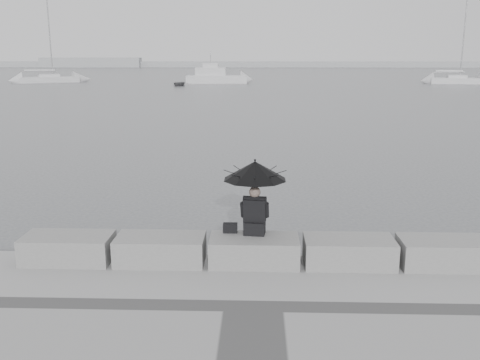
{
  "coord_description": "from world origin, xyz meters",
  "views": [
    {
      "loc": [
        0.05,
        -9.53,
        4.23
      ],
      "look_at": [
        -0.37,
        3.0,
        1.24
      ],
      "focal_mm": 40.0,
      "sensor_mm": 36.0,
      "label": 1
    }
  ],
  "objects_px": {
    "sailboat_left": "(49,79)",
    "motor_cruiser": "(217,77)",
    "dinghy": "(179,84)",
    "seated_person": "(255,180)",
    "sailboat_right": "(456,80)"
  },
  "relations": [
    {
      "from": "sailboat_left",
      "to": "dinghy",
      "type": "xyz_separation_m",
      "value": [
        20.02,
        -7.19,
        -0.24
      ]
    },
    {
      "from": "sailboat_left",
      "to": "seated_person",
      "type": "bearing_deg",
      "value": -93.63
    },
    {
      "from": "sailboat_left",
      "to": "dinghy",
      "type": "height_order",
      "value": "sailboat_left"
    },
    {
      "from": "sailboat_left",
      "to": "dinghy",
      "type": "bearing_deg",
      "value": -47.22
    },
    {
      "from": "sailboat_right",
      "to": "motor_cruiser",
      "type": "xyz_separation_m",
      "value": [
        -33.61,
        -0.01,
        0.36
      ]
    },
    {
      "from": "sailboat_left",
      "to": "sailboat_right",
      "type": "height_order",
      "value": "same"
    },
    {
      "from": "sailboat_right",
      "to": "motor_cruiser",
      "type": "relative_size",
      "value": 1.51
    },
    {
      "from": "seated_person",
      "to": "sailboat_right",
      "type": "xyz_separation_m",
      "value": [
        27.78,
        67.54,
        -1.47
      ]
    },
    {
      "from": "dinghy",
      "to": "sailboat_right",
      "type": "bearing_deg",
      "value": 14.4
    },
    {
      "from": "seated_person",
      "to": "sailboat_left",
      "type": "bearing_deg",
      "value": 121.3
    },
    {
      "from": "sailboat_left",
      "to": "motor_cruiser",
      "type": "bearing_deg",
      "value": -30.41
    },
    {
      "from": "seated_person",
      "to": "dinghy",
      "type": "distance_m",
      "value": 62.49
    },
    {
      "from": "sailboat_left",
      "to": "sailboat_right",
      "type": "relative_size",
      "value": 1.0
    },
    {
      "from": "sailboat_right",
      "to": "dinghy",
      "type": "height_order",
      "value": "sailboat_right"
    },
    {
      "from": "seated_person",
      "to": "dinghy",
      "type": "xyz_separation_m",
      "value": [
        -10.37,
        61.6,
        -1.72
      ]
    }
  ]
}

